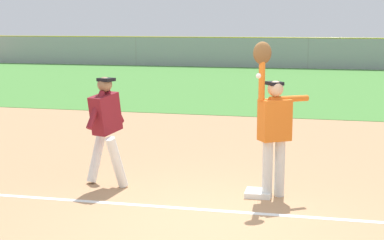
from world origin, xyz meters
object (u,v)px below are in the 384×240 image
at_px(first_base, 258,193).
at_px(parked_car_white, 242,52).
at_px(parked_car_red, 323,53).
at_px(fielder, 273,122).
at_px(baseball, 258,76).
at_px(runner, 106,123).

distance_m(first_base, parked_car_white, 29.04).
bearing_deg(parked_car_red, parked_car_white, -177.32).
bearing_deg(first_base, parked_car_white, 99.53).
relative_size(first_base, fielder, 0.17).
relative_size(baseball, parked_car_white, 0.02).
distance_m(baseball, parked_car_red, 29.10).
height_order(first_base, fielder, fielder).
relative_size(baseball, parked_car_red, 0.02).
bearing_deg(first_base, fielder, 1.90).
height_order(fielder, baseball, fielder).
bearing_deg(fielder, first_base, 58.60).
height_order(runner, parked_car_red, runner).
bearing_deg(parked_car_white, runner, -91.88).
bearing_deg(runner, fielder, 19.58).
distance_m(first_base, parked_car_red, 28.81).
height_order(baseball, parked_car_red, baseball).
distance_m(fielder, parked_car_red, 28.79).
xyz_separation_m(parked_car_white, parked_car_red, (5.04, 0.16, 0.00)).
height_order(first_base, parked_car_red, parked_car_red).
bearing_deg(parked_car_red, fielder, -89.25).
height_order(first_base, runner, runner).
distance_m(baseball, parked_car_white, 29.34).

